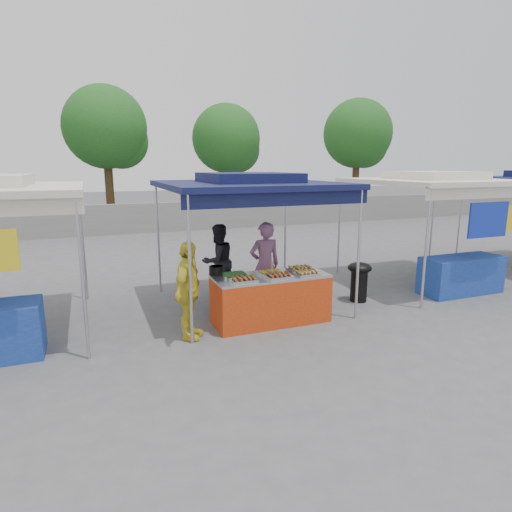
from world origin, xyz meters
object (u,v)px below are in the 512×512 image
object	(u,v)px
cooking_pot	(216,270)
wok_burner	(359,278)
helper_man	(218,261)
vendor_table	(271,299)
vendor_woman	(265,265)
customer_person	(188,291)

from	to	relation	value
cooking_pot	wok_burner	world-z (taller)	cooking_pot
cooking_pot	helper_man	world-z (taller)	helper_man
vendor_table	cooking_pot	xyz separation A→B (m)	(-0.86, 0.39, 0.50)
vendor_woman	helper_man	xyz separation A→B (m)	(-0.65, 0.95, -0.07)
helper_man	vendor_table	bearing A→B (deg)	83.69
vendor_table	vendor_woman	bearing A→B (deg)	74.72
vendor_table	customer_person	distance (m)	1.54
helper_man	customer_person	size ratio (longest dim) A/B	0.98
cooking_pot	wok_burner	distance (m)	3.02
vendor_table	cooking_pot	world-z (taller)	cooking_pot
vendor_woman	helper_man	distance (m)	1.16
wok_burner	customer_person	bearing A→B (deg)	-177.93
vendor_woman	vendor_table	bearing A→B (deg)	76.57
vendor_table	wok_burner	xyz separation A→B (m)	(2.13, 0.43, 0.05)
wok_burner	vendor_woman	distance (m)	1.98
vendor_table	helper_man	size ratio (longest dim) A/B	1.30
vendor_woman	cooking_pot	bearing A→B (deg)	22.22
vendor_table	customer_person	bearing A→B (deg)	-172.65
wok_burner	vendor_woman	bearing A→B (deg)	161.67
vendor_table	helper_man	distance (m)	1.83
helper_man	wok_burner	bearing A→B (deg)	132.57
vendor_table	wok_burner	bearing A→B (deg)	11.32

